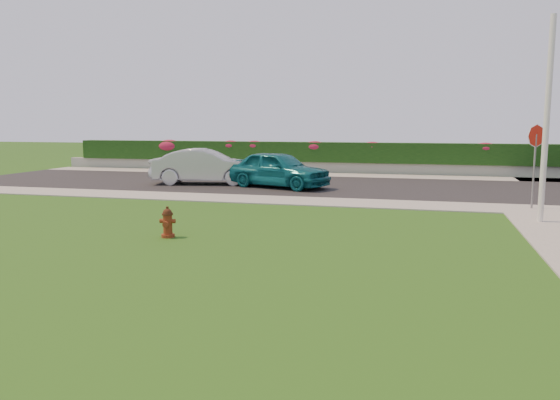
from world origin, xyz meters
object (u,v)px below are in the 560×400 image
(sedan_teal, at_px, (278,169))
(fire_hydrant, at_px, (168,223))
(sedan_silver, at_px, (206,166))
(utility_pole, at_px, (547,121))
(stop_sign, at_px, (536,146))

(sedan_teal, bearing_deg, fire_hydrant, -160.87)
(sedan_silver, bearing_deg, fire_hydrant, -173.51)
(fire_hydrant, distance_m, sedan_teal, 10.46)
(fire_hydrant, distance_m, utility_pole, 10.44)
(fire_hydrant, bearing_deg, stop_sign, 27.85)
(utility_pole, xyz_separation_m, stop_sign, (0.22, 2.54, -0.77))
(sedan_silver, height_order, utility_pole, utility_pole)
(utility_pole, height_order, stop_sign, utility_pole)
(sedan_silver, bearing_deg, sedan_teal, -108.76)
(utility_pole, relative_size, stop_sign, 2.06)
(fire_hydrant, xyz_separation_m, utility_pole, (9.13, 4.42, 2.45))
(sedan_silver, height_order, stop_sign, stop_sign)
(sedan_silver, distance_m, utility_pole, 14.36)
(utility_pole, bearing_deg, stop_sign, 84.98)
(stop_sign, bearing_deg, fire_hydrant, -160.51)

